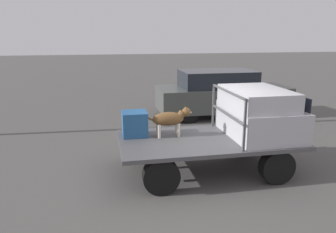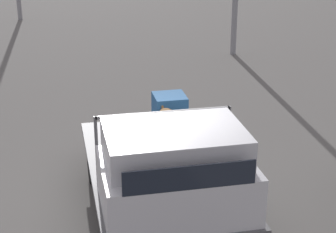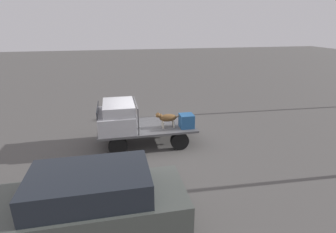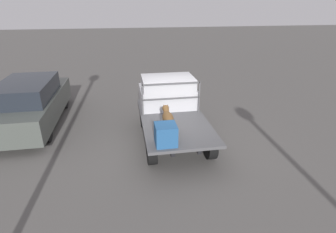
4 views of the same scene
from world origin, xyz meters
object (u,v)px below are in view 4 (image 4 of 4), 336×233
Objects in this scene: flatbed_truck at (173,124)px; cargo_crate at (166,134)px; parked_sedan at (31,103)px; dog at (168,117)px.

cargo_crate is at bearing 162.13° from flatbed_truck.
cargo_crate is 5.32m from parked_sedan.
flatbed_truck is 7.13× the size of cargo_crate.
dog reaches higher than flatbed_truck.
parked_sedan is (1.94, 4.54, 0.26)m from flatbed_truck.
cargo_crate is at bearing -122.90° from parked_sedan.
parked_sedan is (3.42, 4.06, -0.19)m from cargo_crate.
flatbed_truck is 1.63m from cargo_crate.
dog is (-0.74, 0.31, 0.57)m from flatbed_truck.
flatbed_truck is 4.95m from parked_sedan.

